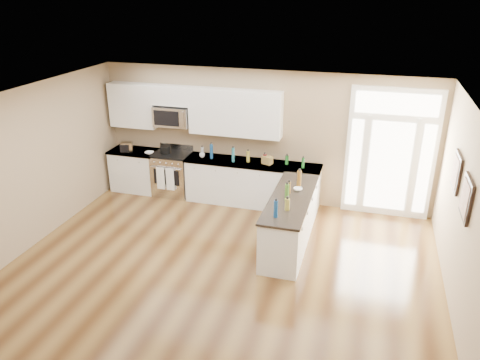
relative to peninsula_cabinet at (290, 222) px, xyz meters
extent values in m
plane|color=#482B14|center=(-0.93, -2.24, -0.43)|extent=(8.00, 8.00, 0.00)
plane|color=#998161|center=(-0.93, 1.76, 0.97)|extent=(7.00, 0.00, 7.00)
plane|color=white|center=(-0.93, -2.24, 2.37)|extent=(8.00, 8.00, 0.00)
cube|color=white|center=(-3.80, 1.45, 0.02)|extent=(1.06, 0.62, 0.90)
cube|color=black|center=(-3.80, 1.45, -0.38)|extent=(1.02, 0.52, 0.10)
cube|color=black|center=(-3.80, 1.45, 0.49)|extent=(1.10, 0.66, 0.04)
cube|color=white|center=(-1.08, 1.45, 0.02)|extent=(2.81, 0.62, 0.90)
cube|color=black|center=(-1.08, 1.45, -0.38)|extent=(2.77, 0.52, 0.10)
cube|color=black|center=(-1.08, 1.45, 0.49)|extent=(2.85, 0.66, 0.04)
cube|color=white|center=(0.00, 0.00, 0.02)|extent=(0.65, 2.28, 0.90)
cube|color=black|center=(0.00, 0.00, -0.38)|extent=(0.61, 2.18, 0.10)
cube|color=black|center=(0.00, 0.00, 0.49)|extent=(0.69, 2.32, 0.04)
cube|color=white|center=(-3.81, 1.59, 1.49)|extent=(1.04, 0.33, 0.95)
cube|color=white|center=(-1.50, 1.59, 1.49)|extent=(1.94, 0.33, 0.95)
cube|color=white|center=(-2.88, 1.59, 1.77)|extent=(0.82, 0.33, 0.40)
cube|color=silver|center=(-2.88, 1.56, 1.33)|extent=(0.78, 0.40, 0.42)
cube|color=black|center=(-2.94, 1.35, 1.33)|extent=(0.56, 0.01, 0.32)
cube|color=white|center=(1.62, 1.72, 0.87)|extent=(1.70, 0.08, 2.60)
cube|color=white|center=(1.62, 1.67, 0.62)|extent=(0.78, 0.02, 1.80)
cube|color=white|center=(0.96, 1.67, 0.62)|extent=(0.22, 0.02, 1.80)
cube|color=white|center=(2.28, 1.67, 0.62)|extent=(0.22, 0.02, 1.80)
cube|color=white|center=(1.62, 1.67, 1.87)|extent=(1.50, 0.02, 0.40)
cube|color=black|center=(2.54, -0.04, 1.27)|extent=(0.04, 0.58, 0.58)
cube|color=#954B3B|center=(2.52, -0.04, 1.27)|extent=(0.01, 0.46, 0.46)
cube|color=black|center=(2.54, -1.04, 1.27)|extent=(0.04, 0.58, 0.58)
cube|color=#954B3B|center=(2.52, -1.04, 1.27)|extent=(0.01, 0.46, 0.46)
cube|color=silver|center=(-2.90, 1.45, 0.03)|extent=(0.79, 0.65, 0.92)
cube|color=black|center=(-2.90, 1.45, 0.50)|extent=(0.79, 0.60, 0.03)
cube|color=silver|center=(-2.90, 1.75, 0.58)|extent=(0.79, 0.04, 0.14)
cube|color=black|center=(-2.90, 1.12, 0.09)|extent=(0.58, 0.01, 0.34)
cylinder|color=silver|center=(-2.90, 1.10, 0.31)|extent=(0.70, 0.02, 0.02)
cube|color=white|center=(-3.02, 1.09, 0.07)|extent=(0.18, 0.02, 0.50)
cube|color=white|center=(-2.80, 1.09, 0.07)|extent=(0.18, 0.02, 0.50)
cylinder|color=black|center=(-3.05, 1.46, 0.60)|extent=(0.27, 0.27, 0.18)
cube|color=silver|center=(-3.91, 1.33, 0.61)|extent=(0.31, 0.28, 0.21)
cube|color=olive|center=(-0.77, 1.45, 0.59)|extent=(0.24, 0.21, 0.16)
imported|color=white|center=(-3.37, 1.32, 0.53)|extent=(0.19, 0.19, 0.05)
imported|color=white|center=(0.07, 0.28, 0.53)|extent=(0.16, 0.16, 0.05)
imported|color=white|center=(-2.19, 1.45, 0.55)|extent=(0.14, 0.14, 0.09)
cylinder|color=#19591E|center=(-0.38, 1.53, 0.60)|extent=(0.07, 0.07, 0.19)
cylinder|color=navy|center=(-1.98, 1.43, 0.66)|extent=(0.07, 0.07, 0.31)
cylinder|color=brown|center=(0.05, 0.46, 0.66)|extent=(0.08, 0.08, 0.31)
cylinder|color=olive|center=(0.03, -0.54, 0.61)|extent=(0.08, 0.08, 0.20)
cylinder|color=#26727F|center=(-1.48, 1.37, 0.66)|extent=(0.06, 0.06, 0.30)
cylinder|color=#591919|center=(-0.83, 1.48, 0.60)|extent=(0.07, 0.07, 0.19)
cylinder|color=#B2B2B7|center=(-2.23, 1.55, 0.60)|extent=(0.06, 0.06, 0.19)
cylinder|color=navy|center=(0.02, 0.76, 0.60)|extent=(0.07, 0.07, 0.18)
cylinder|color=#3F7226|center=(-0.04, -0.19, 0.66)|extent=(0.07, 0.07, 0.30)
cylinder|color=#19591E|center=(-0.03, 1.43, 0.61)|extent=(0.06, 0.06, 0.21)
cylinder|color=navy|center=(-0.10, -0.84, 0.65)|extent=(0.07, 0.07, 0.28)
cylinder|color=brown|center=(-0.06, 0.11, 0.61)|extent=(0.06, 0.06, 0.22)
cylinder|color=olive|center=(-1.18, 1.44, 0.62)|extent=(0.07, 0.07, 0.24)
camera|label=1|loc=(1.20, -7.35, 3.92)|focal=35.00mm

